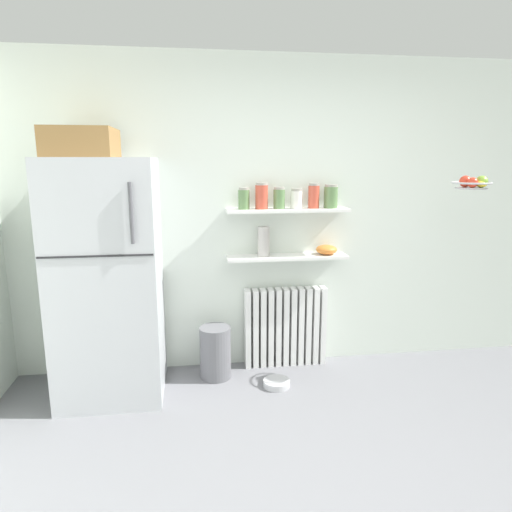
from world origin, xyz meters
name	(u,v)px	position (x,y,z in m)	size (l,w,h in m)	color
ground_plane	(325,470)	(0.00, 0.50, 0.00)	(7.04, 7.04, 0.00)	slate
back_wall	(278,216)	(0.00, 2.05, 1.30)	(7.04, 0.10, 2.60)	silver
refrigerator	(107,274)	(-1.36, 1.64, 0.94)	(0.75, 0.75, 1.98)	#B7BABF
radiator	(285,327)	(0.05, 1.92, 0.34)	(0.71, 0.12, 0.69)	white
wall_shelf_lower	(287,257)	(0.05, 1.89, 0.97)	(1.01, 0.22, 0.03)	white
wall_shelf_upper	(288,210)	(0.05, 1.89, 1.36)	(1.01, 0.22, 0.03)	white
storage_jar_0	(244,199)	(-0.31, 1.89, 1.46)	(0.09, 0.09, 0.17)	#5B7F4C
storage_jar_1	(262,196)	(-0.16, 1.89, 1.48)	(0.10, 0.10, 0.21)	#C64C38
storage_jar_2	(279,198)	(-0.02, 1.89, 1.46)	(0.09, 0.09, 0.18)	#5B7F4C
storage_jar_3	(297,199)	(0.12, 1.89, 1.46)	(0.10, 0.10, 0.16)	silver
storage_jar_4	(314,196)	(0.27, 1.89, 1.48)	(0.09, 0.09, 0.20)	#C64C38
storage_jar_5	(331,196)	(0.41, 1.89, 1.47)	(0.11, 0.11, 0.19)	#5B7F4C
vase	(264,241)	(-0.15, 1.89, 1.11)	(0.10, 0.10, 0.25)	#B2ADA8
shelf_bowl	(326,250)	(0.39, 1.89, 1.03)	(0.18, 0.18, 0.08)	orange
trash_bin	(215,352)	(-0.57, 1.75, 0.22)	(0.25, 0.25, 0.43)	slate
pet_food_bowl	(277,383)	(-0.09, 1.53, 0.03)	(0.22, 0.22, 0.05)	#B7B7BC
hanging_fruit_basket	(473,183)	(1.35, 1.40, 1.60)	(0.28, 0.28, 0.10)	#B2B2B7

